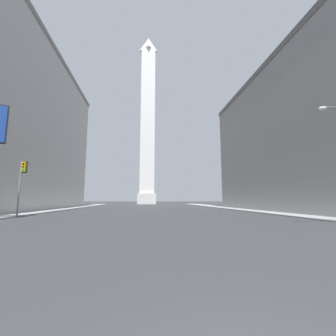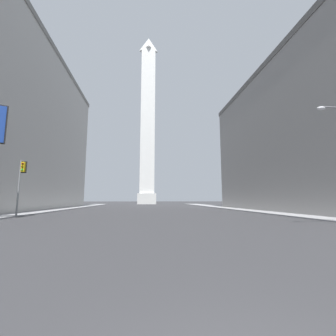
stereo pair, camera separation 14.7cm
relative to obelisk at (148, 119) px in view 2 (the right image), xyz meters
name	(u,v)px [view 2 (the right image)]	position (x,y,z in m)	size (l,w,h in m)	color
sidewalk_left	(29,212)	(-17.10, -57.24, -35.27)	(5.00, 107.33, 0.15)	gray
sidewalk_right	(260,211)	(17.10, -57.24, -35.27)	(5.00, 107.33, 0.15)	gray
obelisk	(148,119)	(0.00, 0.00, 0.00)	(7.26, 7.26, 72.84)	silver
traffic_light_mid_left	(21,180)	(-14.70, -64.91, -31.28)	(0.77, 0.50, 6.18)	slate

